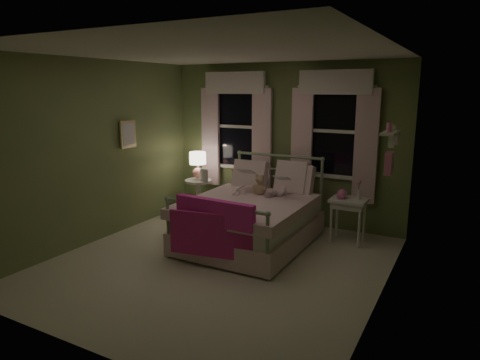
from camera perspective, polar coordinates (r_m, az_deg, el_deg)
The scene contains 18 objects.
room_shell at distance 5.19m, azimuth -3.28°, elevation 2.23°, with size 4.20×4.20×4.20m.
bed at distance 6.11m, azimuth 1.56°, elevation -5.14°, with size 1.58×2.04×1.18m.
pink_throw at distance 5.20m, azimuth -3.59°, elevation -5.59°, with size 1.10×0.26×0.71m.
child_left at distance 6.47m, azimuth 1.08°, elevation 1.37°, with size 0.30×0.20×0.83m, color #F7D1DD.
child_right at distance 6.25m, azimuth 5.63°, elevation 0.03°, with size 0.31×0.24×0.63m, color #F7D1DD.
book_left at distance 6.25m, azimuth 0.02°, elevation 0.80°, with size 0.20×0.27×0.03m, color beige.
book_right at distance 6.02m, azimuth 4.71°, elevation -0.10°, with size 0.20×0.27×0.02m, color beige.
teddy_bear at distance 6.24m, azimuth 2.68°, elevation -0.83°, with size 0.23×0.19×0.31m.
nightstand_left at distance 7.43m, azimuth -5.56°, elevation -1.72°, with size 0.46×0.46×0.65m.
table_lamp at distance 7.32m, azimuth -5.65°, elevation 2.35°, with size 0.28×0.28×0.46m.
book_nightstand at distance 7.26m, azimuth -5.30°, elevation -0.11°, with size 0.16×0.22×0.02m, color beige.
nightstand_right at distance 6.31m, azimuth 14.27°, elevation -3.33°, with size 0.50×0.40×0.64m.
pink_toy at distance 6.29m, azimuth 13.45°, elevation -1.84°, with size 0.14×0.20×0.14m.
bud_vase at distance 6.27m, azimuth 15.55°, elevation -1.23°, with size 0.06×0.06×0.28m.
window_left at distance 7.32m, azimuth -0.59°, elevation 7.68°, with size 1.34×0.13×1.96m.
window_right at distance 6.66m, azimuth 12.39°, elevation 6.96°, with size 1.34×0.13×1.96m.
wall_shelf at distance 5.16m, azimuth 19.37°, elevation 4.01°, with size 0.15×0.50×0.60m.
framed_picture at distance 6.82m, azimuth -14.69°, elevation 5.92°, with size 0.03×0.32×0.42m.
Camera 1 is at (2.70, -4.35, 2.19)m, focal length 32.00 mm.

